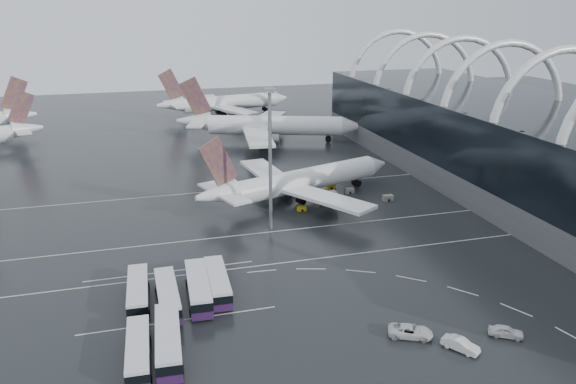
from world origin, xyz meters
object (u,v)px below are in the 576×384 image
object	(u,v)px
bus_row_far_a	(138,351)
bus_row_far_b	(168,341)
gse_cart_belly_c	(302,208)
airliner_gate_c	(223,103)
gse_cart_belly_e	(331,186)
van_curve_c	(461,345)
van_curve_b	(506,331)
van_curve_a	(410,331)
gse_cart_belly_d	(388,198)
airliner_main	(297,182)
bus_row_near_c	(198,288)
airliner_gate_b	(266,126)
bus_row_near_a	(138,292)
bus_row_near_d	(218,282)
gse_cart_belly_b	(349,190)
bus_row_near_b	(167,295)
floodlight_mast	(270,143)

from	to	relation	value
bus_row_far_a	bus_row_far_b	world-z (taller)	bus_row_far_b
gse_cart_belly_c	airliner_gate_c	bearing A→B (deg)	89.21
gse_cart_belly_c	gse_cart_belly_e	xyz separation A→B (m)	(11.23, 12.43, 0.10)
van_curve_c	bus_row_far_a	bearing A→B (deg)	133.82
van_curve_c	van_curve_b	bearing A→B (deg)	-26.22
van_curve_a	gse_cart_belly_d	world-z (taller)	van_curve_a
airliner_main	bus_row_near_c	bearing A→B (deg)	-144.02
bus_row_far_a	van_curve_b	size ratio (longest dim) A/B	2.78
airliner_gate_b	bus_row_near_a	world-z (taller)	airliner_gate_b
van_curve_a	gse_cart_belly_e	world-z (taller)	van_curve_a
bus_row_far_a	gse_cart_belly_e	bearing A→B (deg)	-36.28
bus_row_near_d	gse_cart_belly_b	xyz separation A→B (m)	(37.56, 39.53, -1.19)
van_curve_a	airliner_main	bearing A→B (deg)	24.54
bus_row_far_a	gse_cart_belly_d	xyz separation A→B (m)	(56.38, 47.41, -1.06)
gse_cart_belly_b	van_curve_b	bearing A→B (deg)	-91.91
van_curve_b	gse_cart_belly_c	xyz separation A→B (m)	(-12.31, 53.82, -0.26)
airliner_main	gse_cart_belly_e	size ratio (longest dim) A/B	22.57
bus_row_near_a	gse_cart_belly_b	bearing A→B (deg)	-49.52
bus_row_near_a	airliner_gate_c	bearing A→B (deg)	-12.46
bus_row_near_d	gse_cart_belly_c	size ratio (longest dim) A/B	6.97
bus_row_far_a	van_curve_b	xyz separation A→B (m)	(47.85, -7.31, -0.93)
bus_row_near_d	van_curve_a	bearing A→B (deg)	-127.49
van_curve_a	bus_row_near_b	bearing A→B (deg)	86.63
bus_row_far_b	gse_cart_belly_b	size ratio (longest dim) A/B	6.55
bus_row_near_a	gse_cart_belly_c	bearing A→B (deg)	-46.57
airliner_gate_c	gse_cart_belly_b	distance (m)	104.28
airliner_main	van_curve_a	bearing A→B (deg)	-110.04
bus_row_near_a	airliner_main	bearing A→B (deg)	-41.88
bus_row_far_a	bus_row_near_c	bearing A→B (deg)	-30.90
gse_cart_belly_d	airliner_main	bearing A→B (deg)	164.23
bus_row_far_b	van_curve_a	xyz separation A→B (m)	(31.66, -4.92, -1.05)
airliner_main	airliner_gate_c	world-z (taller)	airliner_gate_c
van_curve_a	gse_cart_belly_b	bearing A→B (deg)	11.74
airliner_gate_c	bus_row_far_a	xyz separation A→B (m)	(-37.09, -158.28, -3.19)
airliner_gate_b	bus_row_near_b	size ratio (longest dim) A/B	4.41
van_curve_b	bus_row_near_d	bearing A→B (deg)	88.49
gse_cart_belly_c	gse_cart_belly_e	distance (m)	16.75
bus_row_far_a	van_curve_b	bearing A→B (deg)	-96.53
floodlight_mast	bus_row_near_a	bearing A→B (deg)	-138.66
bus_row_far_b	gse_cart_belly_c	world-z (taller)	bus_row_far_b
bus_row_near_b	gse_cart_belly_c	world-z (taller)	bus_row_near_b
airliner_main	bus_row_near_b	size ratio (longest dim) A/B	3.84
van_curve_c	gse_cart_belly_b	xyz separation A→B (m)	(9.70, 63.29, -0.22)
bus_row_far_a	airliner_main	bearing A→B (deg)	-32.37
bus_row_far_a	bus_row_far_b	bearing A→B (deg)	-72.06
airliner_main	gse_cart_belly_c	xyz separation A→B (m)	(-0.94, -6.52, -3.90)
airliner_gate_c	bus_row_far_a	world-z (taller)	airliner_gate_c
van_curve_a	van_curve_b	world-z (taller)	van_curve_a
airliner_gate_c	floodlight_mast	bearing A→B (deg)	-106.73
airliner_gate_c	floodlight_mast	size ratio (longest dim) A/B	1.97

